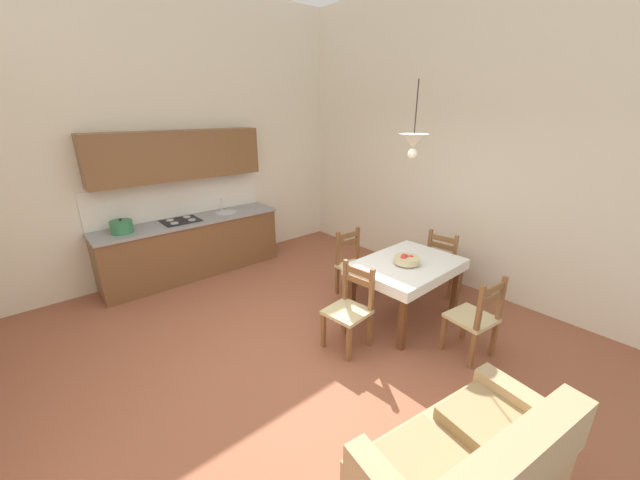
{
  "coord_description": "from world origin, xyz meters",
  "views": [
    {
      "loc": [
        -2.0,
        -2.72,
        2.49
      ],
      "look_at": [
        0.44,
        0.12,
        1.13
      ],
      "focal_mm": 20.33,
      "sensor_mm": 36.0,
      "label": 1
    }
  ],
  "objects_px": {
    "dining_table": "(406,272)",
    "dining_chair_window_side": "(444,263)",
    "dining_chair_kitchen_side": "(354,265)",
    "dining_chair_camera_side": "(475,319)",
    "dining_chair_tv_side": "(349,310)",
    "kitchen_cabinetry": "(189,222)",
    "small_couch": "(467,469)",
    "pendant_lamp": "(414,142)",
    "fruit_bowl": "(406,260)"
  },
  "relations": [
    {
      "from": "kitchen_cabinetry",
      "to": "small_couch",
      "type": "bearing_deg",
      "value": -91.49
    },
    {
      "from": "pendant_lamp",
      "to": "small_couch",
      "type": "bearing_deg",
      "value": -132.2
    },
    {
      "from": "dining_chair_tv_side",
      "to": "small_couch",
      "type": "relative_size",
      "value": 0.62
    },
    {
      "from": "small_couch",
      "to": "dining_chair_tv_side",
      "type": "bearing_deg",
      "value": 69.11
    },
    {
      "from": "pendant_lamp",
      "to": "dining_table",
      "type": "bearing_deg",
      "value": -80.9
    },
    {
      "from": "dining_chair_window_side",
      "to": "pendant_lamp",
      "type": "height_order",
      "value": "pendant_lamp"
    },
    {
      "from": "dining_chair_kitchen_side",
      "to": "fruit_bowl",
      "type": "xyz_separation_m",
      "value": [
        -0.02,
        -0.87,
        0.37
      ]
    },
    {
      "from": "dining_chair_tv_side",
      "to": "dining_chair_window_side",
      "type": "xyz_separation_m",
      "value": [
        1.9,
        0.02,
        0.0
      ]
    },
    {
      "from": "dining_chair_window_side",
      "to": "fruit_bowl",
      "type": "distance_m",
      "value": 1.11
    },
    {
      "from": "dining_table",
      "to": "dining_chair_camera_side",
      "type": "height_order",
      "value": "dining_chair_camera_side"
    },
    {
      "from": "dining_table",
      "to": "dining_chair_window_side",
      "type": "bearing_deg",
      "value": 3.58
    },
    {
      "from": "dining_table",
      "to": "dining_chair_kitchen_side",
      "type": "relative_size",
      "value": 1.43
    },
    {
      "from": "dining_table",
      "to": "fruit_bowl",
      "type": "bearing_deg",
      "value": -156.23
    },
    {
      "from": "dining_table",
      "to": "fruit_bowl",
      "type": "relative_size",
      "value": 4.42
    },
    {
      "from": "kitchen_cabinetry",
      "to": "dining_table",
      "type": "relative_size",
      "value": 2.05
    },
    {
      "from": "dining_chair_kitchen_side",
      "to": "dining_chair_window_side",
      "type": "bearing_deg",
      "value": -37.44
    },
    {
      "from": "pendant_lamp",
      "to": "dining_chair_window_side",
      "type": "bearing_deg",
      "value": 0.56
    },
    {
      "from": "dining_chair_tv_side",
      "to": "dining_chair_kitchen_side",
      "type": "relative_size",
      "value": 1.0
    },
    {
      "from": "dining_chair_camera_side",
      "to": "small_couch",
      "type": "distance_m",
      "value": 1.7
    },
    {
      "from": "dining_chair_tv_side",
      "to": "dining_chair_window_side",
      "type": "distance_m",
      "value": 1.9
    },
    {
      "from": "small_couch",
      "to": "dining_chair_camera_side",
      "type": "bearing_deg",
      "value": 26.46
    },
    {
      "from": "dining_chair_camera_side",
      "to": "kitchen_cabinetry",
      "type": "bearing_deg",
      "value": 109.54
    },
    {
      "from": "dining_chair_tv_side",
      "to": "dining_chair_kitchen_side",
      "type": "distance_m",
      "value": 1.19
    },
    {
      "from": "fruit_bowl",
      "to": "dining_chair_camera_side",
      "type": "bearing_deg",
      "value": -90.23
    },
    {
      "from": "kitchen_cabinetry",
      "to": "dining_chair_camera_side",
      "type": "xyz_separation_m",
      "value": [
        1.4,
        -3.94,
        -0.41
      ]
    },
    {
      "from": "dining_chair_kitchen_side",
      "to": "kitchen_cabinetry",
      "type": "bearing_deg",
      "value": 123.24
    },
    {
      "from": "dining_table",
      "to": "pendant_lamp",
      "type": "height_order",
      "value": "pendant_lamp"
    },
    {
      "from": "dining_table",
      "to": "dining_chair_tv_side",
      "type": "distance_m",
      "value": 0.94
    },
    {
      "from": "kitchen_cabinetry",
      "to": "small_couch",
      "type": "xyz_separation_m",
      "value": [
        -0.12,
        -4.7,
        -0.55
      ]
    },
    {
      "from": "dining_chair_kitchen_side",
      "to": "dining_chair_camera_side",
      "type": "relative_size",
      "value": 1.0
    },
    {
      "from": "kitchen_cabinetry",
      "to": "dining_chair_kitchen_side",
      "type": "relative_size",
      "value": 2.93
    },
    {
      "from": "dining_chair_window_side",
      "to": "pendant_lamp",
      "type": "relative_size",
      "value": 1.16
    },
    {
      "from": "dining_chair_kitchen_side",
      "to": "small_couch",
      "type": "xyz_separation_m",
      "value": [
        -1.54,
        -2.53,
        -0.13
      ]
    },
    {
      "from": "fruit_bowl",
      "to": "dining_chair_window_side",
      "type": "bearing_deg",
      "value": 4.86
    },
    {
      "from": "dining_chair_window_side",
      "to": "fruit_bowl",
      "type": "relative_size",
      "value": 3.1
    },
    {
      "from": "dining_table",
      "to": "dining_chair_tv_side",
      "type": "bearing_deg",
      "value": 177.23
    },
    {
      "from": "kitchen_cabinetry",
      "to": "dining_chair_window_side",
      "type": "distance_m",
      "value": 3.85
    },
    {
      "from": "dining_chair_tv_side",
      "to": "small_couch",
      "type": "bearing_deg",
      "value": -110.89
    },
    {
      "from": "dining_chair_kitchen_side",
      "to": "dining_chair_camera_side",
      "type": "height_order",
      "value": "same"
    },
    {
      "from": "kitchen_cabinetry",
      "to": "dining_chair_tv_side",
      "type": "bearing_deg",
      "value": -79.69
    },
    {
      "from": "dining_chair_kitchen_side",
      "to": "dining_chair_camera_side",
      "type": "bearing_deg",
      "value": -90.73
    },
    {
      "from": "pendant_lamp",
      "to": "dining_chair_tv_side",
      "type": "bearing_deg",
      "value": -179.58
    },
    {
      "from": "dining_chair_window_side",
      "to": "dining_chair_camera_side",
      "type": "bearing_deg",
      "value": -136.34
    },
    {
      "from": "dining_table",
      "to": "dining_chair_tv_side",
      "type": "relative_size",
      "value": 1.43
    },
    {
      "from": "dining_chair_tv_side",
      "to": "dining_chair_window_side",
      "type": "relative_size",
      "value": 1.0
    },
    {
      "from": "dining_table",
      "to": "dining_chair_camera_side",
      "type": "relative_size",
      "value": 1.43
    },
    {
      "from": "kitchen_cabinetry",
      "to": "small_couch",
      "type": "distance_m",
      "value": 4.73
    },
    {
      "from": "dining_chair_kitchen_side",
      "to": "small_couch",
      "type": "bearing_deg",
      "value": -121.39
    },
    {
      "from": "dining_table",
      "to": "dining_chair_camera_side",
      "type": "bearing_deg",
      "value": -94.02
    },
    {
      "from": "small_couch",
      "to": "pendant_lamp",
      "type": "relative_size",
      "value": 1.87
    }
  ]
}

